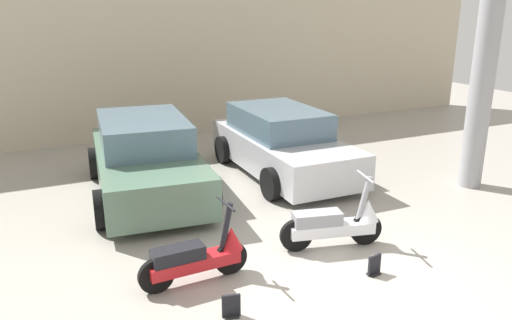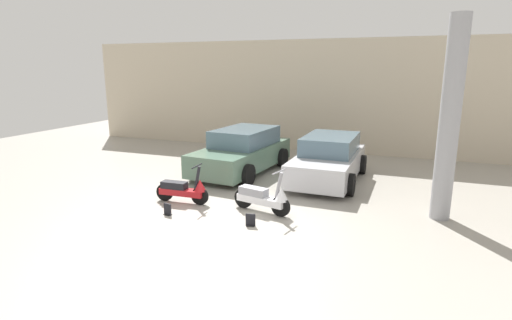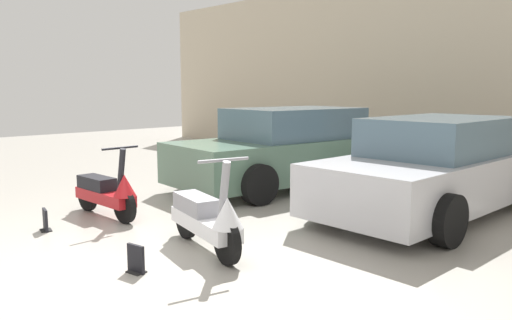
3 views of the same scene
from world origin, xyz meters
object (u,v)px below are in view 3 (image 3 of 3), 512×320
object	(u,v)px
scooter_front_right	(207,218)
placard_near_right_scooter	(136,260)
car_rear_center	(434,168)
car_rear_left	(286,149)
placard_near_left_scooter	(45,221)
scooter_front_left	(107,192)

from	to	relation	value
scooter_front_right	placard_near_right_scooter	world-z (taller)	scooter_front_right
car_rear_center	placard_near_right_scooter	bearing A→B (deg)	-10.66
car_rear_left	placard_near_left_scooter	xyz separation A→B (m)	(-0.08, -4.07, -0.52)
placard_near_right_scooter	placard_near_left_scooter	bearing A→B (deg)	-178.23
placard_near_right_scooter	car_rear_left	bearing A→B (deg)	114.74
placard_near_left_scooter	placard_near_right_scooter	world-z (taller)	same
placard_near_right_scooter	scooter_front_right	bearing A→B (deg)	90.88
scooter_front_left	placard_near_left_scooter	distance (m)	0.86
car_rear_left	placard_near_right_scooter	world-z (taller)	car_rear_left
car_rear_center	placard_near_left_scooter	world-z (taller)	car_rear_center
scooter_front_right	placard_near_left_scooter	xyz separation A→B (m)	(-1.92, -0.89, -0.24)
scooter_front_right	placard_near_right_scooter	size ratio (longest dim) A/B	5.47
placard_near_left_scooter	placard_near_right_scooter	size ratio (longest dim) A/B	1.00
scooter_front_left	car_rear_center	xyz separation A→B (m)	(2.82, 3.21, 0.27)
scooter_front_left	scooter_front_right	world-z (taller)	scooter_front_right
scooter_front_left	car_rear_left	distance (m)	3.26
scooter_front_left	car_rear_center	world-z (taller)	car_rear_center
car_rear_left	placard_near_right_scooter	size ratio (longest dim) A/B	15.58
car_rear_left	placard_near_left_scooter	size ratio (longest dim) A/B	15.58
placard_near_left_scooter	scooter_front_left	bearing A→B (deg)	94.70
car_rear_center	placard_near_left_scooter	bearing A→B (deg)	-33.24
scooter_front_left	placard_near_left_scooter	world-z (taller)	scooter_front_left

